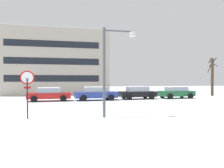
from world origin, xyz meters
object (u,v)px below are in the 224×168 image
stop_sign (27,85)px  parked_car_green (176,92)px  parked_car_black (137,93)px  parked_car_red (49,94)px  parked_car_blue (96,93)px  street_lamp (111,62)px

stop_sign → parked_car_green: stop_sign is taller
stop_sign → parked_car_black: size_ratio=0.64×
parked_car_red → parked_car_green: bearing=0.8°
parked_car_blue → street_lamp: bearing=-95.3°
street_lamp → parked_car_blue: size_ratio=1.14×
stop_sign → street_lamp: bearing=-5.6°
parked_car_green → parked_car_blue: bearing=-178.0°
parked_car_blue → parked_car_green: 9.69m
parked_car_blue → parked_car_black: 4.86m
parked_car_green → parked_car_red: bearing=-179.2°
street_lamp → parked_car_blue: 11.56m
stop_sign → parked_car_blue: size_ratio=0.59×
parked_car_red → parked_car_green: parked_car_red is taller
street_lamp → parked_car_blue: (1.05, 11.25, -2.47)m
street_lamp → parked_car_black: size_ratio=1.24×
parked_car_green → parked_car_black: bearing=179.9°
street_lamp → parked_car_black: (5.89, 11.59, -2.48)m
street_lamp → parked_car_red: (-3.79, 11.39, -2.50)m
parked_car_black → parked_car_green: bearing=-0.1°
street_lamp → parked_car_green: size_ratio=1.25×
parked_car_red → parked_car_black: size_ratio=1.05×
street_lamp → parked_car_green: 15.99m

